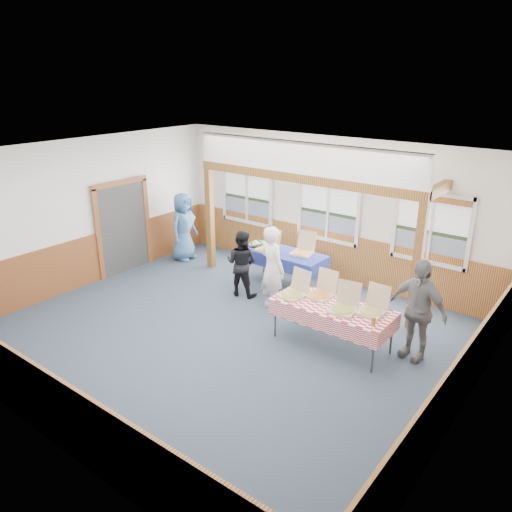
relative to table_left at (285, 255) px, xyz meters
The scene contains 31 objects.
floor 2.64m from the table_left, 79.17° to the right, with size 8.00×8.00×0.00m, color #293743.
ceiling 3.57m from the table_left, 79.17° to the right, with size 8.00×8.00×0.00m, color white.
wall_back 1.43m from the table_left, 64.31° to the left, with size 8.00×8.00×0.00m, color silver.
wall_front 6.09m from the table_left, 85.44° to the right, with size 8.00×8.00×0.00m, color silver.
wall_left 4.41m from the table_left, 144.58° to the right, with size 8.00×8.00×0.00m, color silver.
wall_right 5.21m from the table_left, 29.20° to the right, with size 8.00×8.00×0.00m, color silver.
wainscot_back 1.09m from the table_left, 63.74° to the left, with size 7.98×0.05×1.10m, color brown.
wainscot_front 6.00m from the table_left, 85.42° to the right, with size 7.98×0.05×1.10m, color brown.
wainscot_left 4.30m from the table_left, 144.39° to the right, with size 0.05×6.98×1.10m, color brown.
wainscot_right 5.11m from the table_left, 29.34° to the right, with size 0.05×6.98×1.10m, color brown.
cased_opening 3.85m from the table_left, 155.26° to the right, with size 0.06×1.30×2.10m, color #353535.
window_left 2.28m from the table_left, 152.36° to the left, with size 1.56×0.10×1.46m.
window_mid 1.45m from the table_left, 63.32° to the left, with size 1.56×0.10×1.46m.
window_right 3.10m from the table_left, 18.94° to the left, with size 1.56×0.10×1.46m.
post_left 2.09m from the table_left, behind, with size 0.15×0.15×2.40m, color #582F13.
post_right 3.03m from the table_left, ahead, with size 0.15×0.15×2.40m, color #582F13.
cross_beam 1.87m from the table_left, 23.03° to the right, with size 5.15×0.18×0.18m, color #582F13.
table_left is the anchor object (origin of this frame).
table_right 2.71m from the table_left, 38.19° to the right, with size 2.14×1.11×0.76m.
pizza_box_a 0.43m from the table_left, 164.94° to the right, with size 0.41×0.49×0.43m.
pizza_box_b 0.40m from the table_left, 25.39° to the left, with size 0.49×0.57×0.46m.
pizza_box_c 2.25m from the table_left, 52.00° to the right, with size 0.47×0.55×0.44m.
pizza_box_d 2.32m from the table_left, 39.77° to the right, with size 0.42×0.50×0.44m.
pizza_box_e 2.95m from the table_left, 36.43° to the right, with size 0.47×0.55×0.45m.
pizza_box_f 3.17m from the table_left, 28.86° to the right, with size 0.40×0.49×0.43m.
veggie_tray 0.76m from the table_left, behind, with size 0.43×0.43×0.10m.
drink_glass 3.55m from the table_left, 32.86° to the right, with size 0.07×0.07×0.15m, color #915F18.
woman_white 1.30m from the table_left, 67.04° to the right, with size 0.63×0.42×1.74m, color silver.
woman_black 1.08m from the table_left, 112.89° to the right, with size 0.69×0.54×1.42m, color black.
man_blue 2.93m from the table_left, behind, with size 0.83×0.54×1.71m, color teal.
person_grey 3.59m from the table_left, 18.99° to the right, with size 1.02×0.42×1.73m, color slate.
Camera 1 is at (5.27, -6.00, 4.49)m, focal length 35.00 mm.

